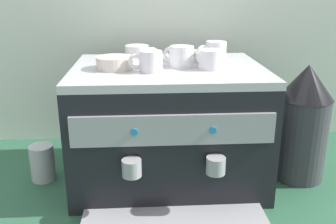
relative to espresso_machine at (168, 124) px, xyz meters
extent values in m
plane|color=#28563D|center=(0.00, 0.00, -0.20)|extent=(4.00, 4.00, 0.00)
cube|color=silver|center=(0.00, 0.40, 0.34)|extent=(2.80, 0.03, 1.09)
cube|color=black|center=(0.00, 0.00, -0.01)|extent=(0.63, 0.48, 0.38)
cube|color=#B7B7BC|center=(0.00, 0.00, 0.19)|extent=(0.63, 0.48, 0.02)
cube|color=#939399|center=(0.00, -0.24, 0.07)|extent=(0.58, 0.01, 0.09)
cylinder|color=#1E7AB7|center=(-0.11, -0.25, 0.07)|extent=(0.02, 0.01, 0.02)
cylinder|color=#1E7AB7|center=(0.11, -0.25, 0.07)|extent=(0.02, 0.01, 0.02)
cube|color=#939399|center=(0.00, -0.28, -0.19)|extent=(0.54, 0.12, 0.02)
cylinder|color=#939399|center=(-0.12, -0.26, -0.03)|extent=(0.06, 0.06, 0.05)
cylinder|color=#939399|center=(0.12, -0.26, -0.03)|extent=(0.06, 0.06, 0.05)
cylinder|color=white|center=(0.13, -0.04, 0.23)|extent=(0.08, 0.08, 0.06)
torus|color=white|center=(0.11, 0.00, 0.23)|extent=(0.04, 0.05, 0.05)
cylinder|color=white|center=(-0.10, 0.07, 0.23)|extent=(0.08, 0.08, 0.06)
torus|color=white|center=(-0.05, 0.07, 0.23)|extent=(0.05, 0.02, 0.05)
cylinder|color=white|center=(0.17, 0.06, 0.24)|extent=(0.07, 0.07, 0.07)
torus|color=white|center=(0.12, 0.04, 0.24)|extent=(0.06, 0.03, 0.05)
cylinder|color=white|center=(0.04, -0.01, 0.24)|extent=(0.08, 0.08, 0.07)
torus|color=white|center=(0.01, 0.03, 0.24)|extent=(0.05, 0.05, 0.05)
cylinder|color=white|center=(-0.06, -0.07, 0.24)|extent=(0.07, 0.07, 0.07)
torus|color=white|center=(-0.10, -0.08, 0.24)|extent=(0.05, 0.01, 0.05)
cylinder|color=beige|center=(0.06, 0.10, 0.22)|extent=(0.11, 0.11, 0.04)
cylinder|color=beige|center=(0.06, 0.10, 0.21)|extent=(0.06, 0.06, 0.01)
cylinder|color=beige|center=(-0.17, -0.02, 0.22)|extent=(0.12, 0.12, 0.04)
cylinder|color=beige|center=(-0.17, -0.02, 0.21)|extent=(0.07, 0.07, 0.01)
cylinder|color=#333338|center=(0.47, -0.03, -0.05)|extent=(0.18, 0.18, 0.30)
cone|color=black|center=(0.47, -0.03, 0.15)|extent=(0.18, 0.18, 0.12)
cylinder|color=#B7B7BC|center=(-0.45, 0.00, -0.14)|extent=(0.09, 0.09, 0.13)
camera|label=1|loc=(-0.08, -1.23, 0.46)|focal=40.35mm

